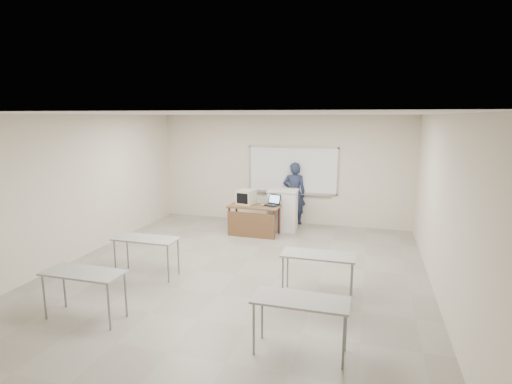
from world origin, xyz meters
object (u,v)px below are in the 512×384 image
(instructor_desk, at_px, (253,215))
(crt_monitor, at_px, (246,197))
(mouse, at_px, (263,205))
(presenter, at_px, (294,193))
(podium, at_px, (283,210))
(keyboard, at_px, (289,189))
(whiteboard, at_px, (293,171))
(laptop, at_px, (271,203))

(instructor_desk, xyz_separation_m, crt_monitor, (-0.25, 0.23, 0.41))
(crt_monitor, distance_m, mouse, 0.48)
(instructor_desk, relative_size, presenter, 0.74)
(podium, height_order, mouse, podium)
(presenter, bearing_deg, instructor_desk, 55.75)
(keyboard, bearing_deg, crt_monitor, -157.58)
(podium, distance_m, mouse, 0.72)
(presenter, bearing_deg, whiteboard, -52.37)
(podium, bearing_deg, mouse, -128.60)
(whiteboard, bearing_deg, keyboard, -85.86)
(keyboard, bearing_deg, mouse, -137.71)
(mouse, bearing_deg, presenter, 89.87)
(whiteboard, height_order, mouse, whiteboard)
(presenter, bearing_deg, podium, 70.82)
(podium, relative_size, crt_monitor, 2.38)
(podium, bearing_deg, keyboard, 25.49)
(instructor_desk, distance_m, laptop, 0.56)
(crt_monitor, relative_size, laptop, 1.27)
(podium, height_order, keyboard, keyboard)
(instructor_desk, bearing_deg, laptop, 35.15)
(crt_monitor, bearing_deg, keyboard, 39.11)
(instructor_desk, xyz_separation_m, laptop, (0.40, 0.27, 0.29))
(crt_monitor, xyz_separation_m, laptop, (0.65, 0.03, -0.12))
(instructor_desk, xyz_separation_m, podium, (0.60, 0.71, 0.02))
(laptop, xyz_separation_m, mouse, (-0.20, -0.11, -0.04))
(mouse, bearing_deg, crt_monitor, -165.11)
(presenter, bearing_deg, crt_monitor, 43.40)
(podium, xyz_separation_m, crt_monitor, (-0.85, -0.47, 0.39))
(whiteboard, height_order, presenter, whiteboard)
(whiteboard, height_order, keyboard, whiteboard)
(instructor_desk, xyz_separation_m, keyboard, (0.75, 0.79, 0.57))
(whiteboard, relative_size, presenter, 1.43)
(podium, bearing_deg, whiteboard, 79.98)
(instructor_desk, xyz_separation_m, mouse, (0.20, 0.16, 0.25))
(podium, distance_m, presenter, 0.79)
(whiteboard, relative_size, crt_monitor, 5.49)
(instructor_desk, bearing_deg, presenter, 62.78)
(whiteboard, distance_m, laptop, 1.42)
(instructor_desk, bearing_deg, keyboard, 47.92)
(podium, xyz_separation_m, mouse, (-0.40, -0.55, 0.23))
(whiteboard, xyz_separation_m, presenter, (0.07, -0.07, -0.62))
(laptop, relative_size, mouse, 3.30)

